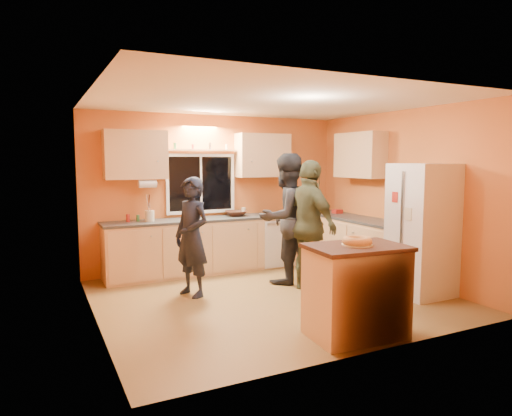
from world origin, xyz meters
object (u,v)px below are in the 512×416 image
person_center (286,218)px  person_right (310,226)px  refrigerator (422,230)px  person_left (192,237)px  island (356,290)px

person_center → person_right: 0.55m
refrigerator → person_center: bearing=134.1°
person_left → person_center: size_ratio=0.83×
island → person_left: 2.42m
refrigerator → island: 1.97m
refrigerator → island: bearing=-155.4°
refrigerator → person_left: 3.13m
island → person_left: size_ratio=0.65×
refrigerator → person_right: 1.52m
person_left → person_right: (1.56, -0.51, 0.11)m
refrigerator → island: (-1.75, -0.80, -0.41)m
refrigerator → person_right: bearing=146.3°
island → refrigerator: bearing=29.2°
person_center → person_left: bearing=-10.1°
island → person_right: size_ratio=0.57×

